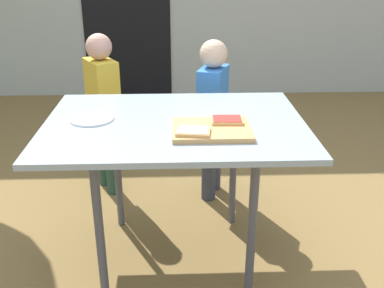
{
  "coord_description": "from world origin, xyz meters",
  "views": [
    {
      "loc": [
        0.01,
        -1.92,
        1.48
      ],
      "look_at": [
        0.08,
        0.0,
        0.64
      ],
      "focal_mm": 42.08,
      "sensor_mm": 36.0,
      "label": 1
    }
  ],
  "objects_px": {
    "pizza_slice_near_left": "(193,131)",
    "cutting_board": "(212,130)",
    "dining_table": "(175,135)",
    "child_left": "(104,106)",
    "pizza_slice_far_right": "(227,120)",
    "child_right": "(213,111)",
    "plate_white_left": "(92,119)"
  },
  "relations": [
    {
      "from": "dining_table",
      "to": "cutting_board",
      "type": "distance_m",
      "value": 0.22
    },
    {
      "from": "cutting_board",
      "to": "child_left",
      "type": "xyz_separation_m",
      "value": [
        -0.6,
        0.9,
        -0.19
      ]
    },
    {
      "from": "plate_white_left",
      "to": "child_left",
      "type": "distance_m",
      "value": 0.75
    },
    {
      "from": "pizza_slice_far_right",
      "to": "child_right",
      "type": "relative_size",
      "value": 0.14
    },
    {
      "from": "child_right",
      "to": "child_left",
      "type": "bearing_deg",
      "value": 171.81
    },
    {
      "from": "cutting_board",
      "to": "child_left",
      "type": "relative_size",
      "value": 0.33
    },
    {
      "from": "pizza_slice_near_left",
      "to": "plate_white_left",
      "type": "bearing_deg",
      "value": 152.92
    },
    {
      "from": "dining_table",
      "to": "plate_white_left",
      "type": "relative_size",
      "value": 5.86
    },
    {
      "from": "pizza_slice_near_left",
      "to": "pizza_slice_far_right",
      "type": "xyz_separation_m",
      "value": [
        0.15,
        0.13,
        0.0
      ]
    },
    {
      "from": "plate_white_left",
      "to": "child_right",
      "type": "relative_size",
      "value": 0.2
    },
    {
      "from": "cutting_board",
      "to": "pizza_slice_far_right",
      "type": "height_order",
      "value": "pizza_slice_far_right"
    },
    {
      "from": "cutting_board",
      "to": "plate_white_left",
      "type": "xyz_separation_m",
      "value": [
        -0.54,
        0.17,
        -0.01
      ]
    },
    {
      "from": "plate_white_left",
      "to": "cutting_board",
      "type": "bearing_deg",
      "value": -17.6
    },
    {
      "from": "dining_table",
      "to": "child_right",
      "type": "xyz_separation_m",
      "value": [
        0.23,
        0.67,
        -0.12
      ]
    },
    {
      "from": "plate_white_left",
      "to": "child_right",
      "type": "distance_m",
      "value": 0.9
    },
    {
      "from": "pizza_slice_near_left",
      "to": "child_right",
      "type": "bearing_deg",
      "value": 80.02
    },
    {
      "from": "pizza_slice_near_left",
      "to": "cutting_board",
      "type": "bearing_deg",
      "value": 37.91
    },
    {
      "from": "cutting_board",
      "to": "pizza_slice_far_right",
      "type": "relative_size",
      "value": 2.37
    },
    {
      "from": "pizza_slice_far_right",
      "to": "child_left",
      "type": "xyz_separation_m",
      "value": [
        -0.68,
        0.83,
        -0.21
      ]
    },
    {
      "from": "pizza_slice_far_right",
      "to": "child_right",
      "type": "height_order",
      "value": "child_right"
    },
    {
      "from": "dining_table",
      "to": "pizza_slice_far_right",
      "type": "bearing_deg",
      "value": -16.7
    },
    {
      "from": "dining_table",
      "to": "plate_white_left",
      "type": "xyz_separation_m",
      "value": [
        -0.38,
        0.04,
        0.07
      ]
    },
    {
      "from": "dining_table",
      "to": "child_left",
      "type": "relative_size",
      "value": 1.15
    },
    {
      "from": "plate_white_left",
      "to": "pizza_slice_near_left",
      "type": "bearing_deg",
      "value": -27.08
    },
    {
      "from": "pizza_slice_near_left",
      "to": "pizza_slice_far_right",
      "type": "bearing_deg",
      "value": 39.55
    },
    {
      "from": "plate_white_left",
      "to": "child_left",
      "type": "relative_size",
      "value": 0.2
    },
    {
      "from": "pizza_slice_far_right",
      "to": "child_left",
      "type": "relative_size",
      "value": 0.14
    },
    {
      "from": "pizza_slice_far_right",
      "to": "child_left",
      "type": "bearing_deg",
      "value": 129.09
    },
    {
      "from": "child_right",
      "to": "cutting_board",
      "type": "bearing_deg",
      "value": -95.05
    },
    {
      "from": "child_left",
      "to": "child_right",
      "type": "bearing_deg",
      "value": -8.19
    },
    {
      "from": "child_left",
      "to": "child_right",
      "type": "height_order",
      "value": "child_left"
    },
    {
      "from": "cutting_board",
      "to": "pizza_slice_near_left",
      "type": "distance_m",
      "value": 0.1
    }
  ]
}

